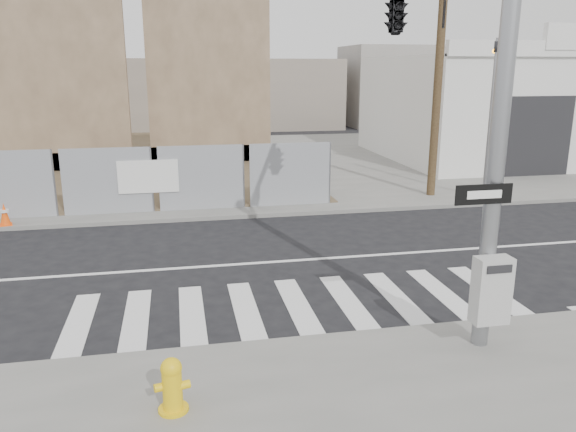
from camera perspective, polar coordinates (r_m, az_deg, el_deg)
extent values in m
plane|color=black|center=(13.19, -1.37, -4.70)|extent=(100.00, 100.00, 0.00)
cube|color=slate|center=(26.69, -6.64, 5.37)|extent=(50.00, 20.00, 0.12)
cylinder|color=gray|center=(8.81, 20.73, 8.73)|extent=(0.26, 0.26, 7.00)
cube|color=#B2B2AF|center=(9.12, 19.96, -7.10)|extent=(0.55, 0.30, 1.05)
cube|color=black|center=(8.69, 19.28, 2.10)|extent=(0.90, 0.03, 0.30)
cube|color=silver|center=(8.68, 19.34, 2.07)|extent=(0.55, 0.01, 0.12)
imported|color=black|center=(12.59, 10.98, 19.87)|extent=(0.53, 2.48, 1.00)
cylinder|color=gray|center=(19.73, 19.87, 9.07)|extent=(0.12, 0.12, 5.20)
imported|color=black|center=(19.68, 20.53, 16.31)|extent=(0.16, 0.20, 1.00)
cube|color=brown|center=(25.71, -22.88, 13.08)|extent=(6.00, 0.50, 8.00)
cube|color=brown|center=(26.39, -21.94, 5.30)|extent=(6.00, 1.30, 0.80)
cube|color=brown|center=(26.30, -8.03, 14.08)|extent=(5.50, 0.50, 8.00)
cube|color=brown|center=(26.98, -7.81, 6.43)|extent=(5.50, 1.30, 0.80)
cube|color=silver|center=(30.02, 21.55, 10.23)|extent=(12.00, 10.00, 4.80)
cube|color=black|center=(24.82, 23.66, 7.40)|extent=(3.40, 0.06, 3.20)
cylinder|color=brown|center=(19.75, 15.22, 16.41)|extent=(0.28, 0.28, 10.00)
cylinder|color=yellow|center=(7.82, -11.55, -18.65)|extent=(0.48, 0.48, 0.04)
cylinder|color=yellow|center=(7.67, -11.66, -16.93)|extent=(0.31, 0.31, 0.59)
sphere|color=yellow|center=(7.51, -11.79, -14.90)|extent=(0.27, 0.27, 0.27)
cylinder|color=yellow|center=(7.64, -12.91, -16.61)|extent=(0.16, 0.14, 0.11)
cylinder|color=yellow|center=(7.64, -10.46, -16.50)|extent=(0.16, 0.14, 0.11)
cube|color=#FF520D|center=(17.68, -26.73, -0.78)|extent=(0.40, 0.40, 0.03)
cone|color=#FF520D|center=(17.61, -26.85, 0.18)|extent=(0.36, 0.36, 0.64)
cylinder|color=silver|center=(17.59, -26.88, 0.46)|extent=(0.25, 0.25, 0.07)
cube|color=#FF600D|center=(18.23, -16.61, 0.66)|extent=(0.54, 0.54, 0.03)
cone|color=#FF600D|center=(18.14, -16.69, 1.82)|extent=(0.48, 0.48, 0.79)
cylinder|color=silver|center=(18.12, -16.72, 2.17)|extent=(0.31, 0.31, 0.09)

